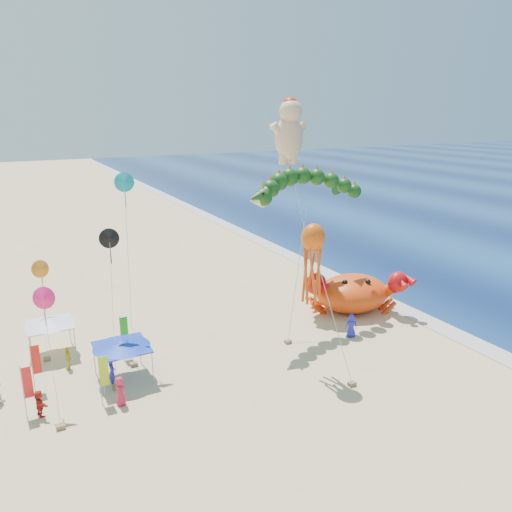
{
  "coord_description": "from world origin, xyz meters",
  "views": [
    {
      "loc": [
        -18.22,
        -29.09,
        16.78
      ],
      "look_at": [
        -2.0,
        2.0,
        6.5
      ],
      "focal_mm": 35.0,
      "sensor_mm": 36.0,
      "label": 1
    }
  ],
  "objects_px": {
    "dragon_kite": "(306,190)",
    "canopy_blue": "(121,344)",
    "cherub_kite": "(289,130)",
    "octopus_kite": "(313,258)",
    "crab_inflatable": "(354,292)",
    "canopy_white": "(49,322)"
  },
  "relations": [
    {
      "from": "dragon_kite",
      "to": "cherub_kite",
      "type": "bearing_deg",
      "value": 73.7
    },
    {
      "from": "cherub_kite",
      "to": "canopy_blue",
      "type": "bearing_deg",
      "value": -155.16
    },
    {
      "from": "octopus_kite",
      "to": "canopy_blue",
      "type": "bearing_deg",
      "value": 159.78
    },
    {
      "from": "dragon_kite",
      "to": "octopus_kite",
      "type": "height_order",
      "value": "dragon_kite"
    },
    {
      "from": "dragon_kite",
      "to": "canopy_blue",
      "type": "bearing_deg",
      "value": -169.84
    },
    {
      "from": "cherub_kite",
      "to": "canopy_white",
      "type": "distance_m",
      "value": 24.39
    },
    {
      "from": "crab_inflatable",
      "to": "octopus_kite",
      "type": "relative_size",
      "value": 0.88
    },
    {
      "from": "crab_inflatable",
      "to": "octopus_kite",
      "type": "xyz_separation_m",
      "value": [
        -8.87,
        -6.6,
        6.03
      ]
    },
    {
      "from": "dragon_kite",
      "to": "cherub_kite",
      "type": "xyz_separation_m",
      "value": [
        1.49,
        5.09,
        4.38
      ]
    },
    {
      "from": "cherub_kite",
      "to": "octopus_kite",
      "type": "bearing_deg",
      "value": -114.23
    },
    {
      "from": "cherub_kite",
      "to": "octopus_kite",
      "type": "height_order",
      "value": "cherub_kite"
    },
    {
      "from": "dragon_kite",
      "to": "canopy_white",
      "type": "bearing_deg",
      "value": 170.84
    },
    {
      "from": "cherub_kite",
      "to": "canopy_white",
      "type": "relative_size",
      "value": 5.33
    },
    {
      "from": "dragon_kite",
      "to": "canopy_blue",
      "type": "distance_m",
      "value": 17.85
    },
    {
      "from": "octopus_kite",
      "to": "canopy_blue",
      "type": "distance_m",
      "value": 13.39
    },
    {
      "from": "octopus_kite",
      "to": "canopy_blue",
      "type": "xyz_separation_m",
      "value": [
        -11.55,
        4.25,
        -5.28
      ]
    },
    {
      "from": "crab_inflatable",
      "to": "cherub_kite",
      "type": "distance_m",
      "value": 14.97
    },
    {
      "from": "octopus_kite",
      "to": "canopy_white",
      "type": "distance_m",
      "value": 19.06
    },
    {
      "from": "octopus_kite",
      "to": "crab_inflatable",
      "type": "bearing_deg",
      "value": 36.67
    },
    {
      "from": "cherub_kite",
      "to": "crab_inflatable",
      "type": "bearing_deg",
      "value": -58.27
    },
    {
      "from": "cherub_kite",
      "to": "octopus_kite",
      "type": "relative_size",
      "value": 1.79
    },
    {
      "from": "dragon_kite",
      "to": "crab_inflatable",
      "type": "bearing_deg",
      "value": -5.03
    }
  ]
}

